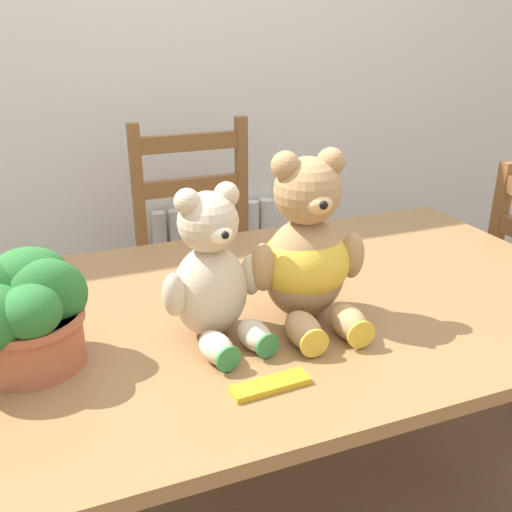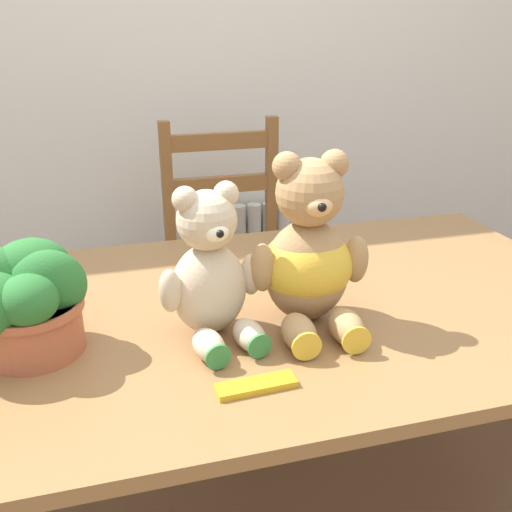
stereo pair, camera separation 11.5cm
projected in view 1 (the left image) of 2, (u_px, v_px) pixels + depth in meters
The scene contains 8 objects.
wall_back at pixel (155, 29), 2.15m from camera, with size 8.00×0.04×2.60m, color silver.
radiator at pixel (216, 277), 2.55m from camera, with size 0.55×0.10×0.60m.
dining_table at pixel (283, 332), 1.35m from camera, with size 1.51×0.92×0.74m.
wooden_chair_behind at pixel (205, 269), 2.10m from camera, with size 0.44×0.44×1.00m.
teddy_bear_left at pixel (212, 275), 1.12m from camera, with size 0.22×0.24×0.31m.
teddy_bear_right at pixel (307, 255), 1.19m from camera, with size 0.26×0.26×0.36m.
potted_plant at pixel (19, 311), 1.02m from camera, with size 0.26×0.21×0.22m.
chocolate_bar at pixel (270, 385), 1.00m from camera, with size 0.14×0.04×0.01m, color gold.
Camera 1 is at (-0.49, -0.61, 1.34)m, focal length 40.00 mm.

